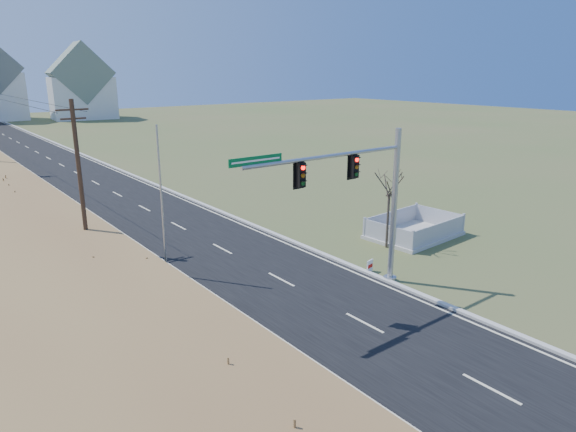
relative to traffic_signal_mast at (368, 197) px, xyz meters
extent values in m
plane|color=#46582A|center=(-2.59, -0.54, -4.77)|extent=(260.00, 260.00, 0.00)
cube|color=black|center=(-2.59, 49.46, -4.74)|extent=(8.00, 180.00, 0.06)
cube|color=#B2AFA8|center=(1.56, 49.46, -4.68)|extent=(0.30, 180.00, 0.18)
cylinder|color=#422D1E|center=(-9.09, 14.46, -0.27)|extent=(0.26, 0.26, 9.00)
cube|color=#422D1E|center=(-9.09, 14.46, 3.63)|extent=(1.80, 0.10, 0.10)
cube|color=#422D1E|center=(-9.09, 14.46, 3.13)|extent=(1.40, 0.10, 0.10)
cube|color=silver|center=(17.41, 103.46, -0.27)|extent=(13.87, 10.31, 9.00)
cube|color=slate|center=(17.41, 103.46, 5.13)|extent=(14.12, 10.51, 13.24)
cylinder|color=#9EA0A5|center=(1.91, 0.02, -4.66)|extent=(0.68, 0.68, 0.23)
cylinder|color=#9EA0A5|center=(1.91, 0.02, -0.83)|extent=(0.29, 0.29, 7.88)
cylinder|color=#9EA0A5|center=(-2.59, -0.03, 2.20)|extent=(9.00, 0.27, 0.18)
cube|color=black|center=(-1.01, -0.01, 1.58)|extent=(0.34, 0.28, 1.05)
cube|color=black|center=(-4.16, -0.04, 1.58)|extent=(0.34, 0.28, 1.05)
cube|color=#055E2B|center=(-6.41, -0.07, 2.43)|extent=(2.48, 0.07, 0.34)
cube|color=#B7B5AD|center=(8.72, 4.01, -4.66)|extent=(6.14, 4.40, 0.22)
cube|color=#A9A9AE|center=(8.84, 2.15, -3.99)|extent=(5.60, 0.43, 1.12)
cube|color=#A9A9AE|center=(8.61, 5.87, -3.99)|extent=(5.60, 0.43, 1.12)
cube|color=#A9A9AE|center=(5.93, 3.83, -3.99)|extent=(0.31, 3.73, 1.12)
cube|color=#A9A9AE|center=(11.52, 4.18, -3.99)|extent=(0.31, 3.73, 1.12)
cube|color=white|center=(1.91, 1.46, -4.41)|extent=(0.54, 0.17, 0.68)
cube|color=red|center=(1.92, 1.43, -4.41)|extent=(0.43, 0.11, 0.20)
cylinder|color=#B7B5AD|center=(-7.02, 7.73, -4.69)|extent=(0.36, 0.36, 0.16)
cylinder|color=#9EA0A5|center=(-7.02, 7.73, -0.78)|extent=(0.10, 0.10, 7.98)
cylinder|color=#4C3F33|center=(5.68, 3.65, -3.09)|extent=(0.15, 0.15, 3.37)
camera|label=1|loc=(-17.39, -16.38, 5.80)|focal=32.00mm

